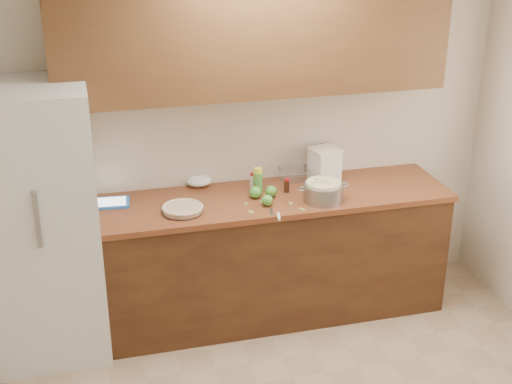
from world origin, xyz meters
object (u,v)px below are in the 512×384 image
object	(u,v)px
colander	(323,192)
tablet	(110,203)
pie	(183,209)
flour_canister	(325,164)

from	to	relation	value
colander	tablet	xyz separation A→B (m)	(-1.39, 0.30, -0.06)
pie	tablet	world-z (taller)	pie
pie	tablet	distance (m)	0.51
colander	tablet	world-z (taller)	colander
pie	colander	bearing A→B (deg)	-3.10
colander	tablet	size ratio (longest dim) A/B	1.36
colander	tablet	bearing A→B (deg)	167.68
flour_canister	tablet	world-z (taller)	flour_canister
pie	flour_canister	distance (m)	1.13
pie	colander	world-z (taller)	colander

